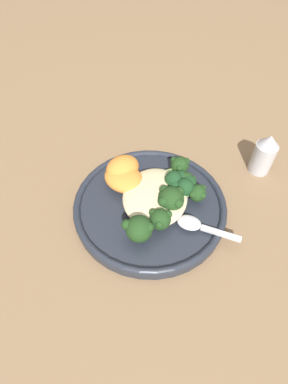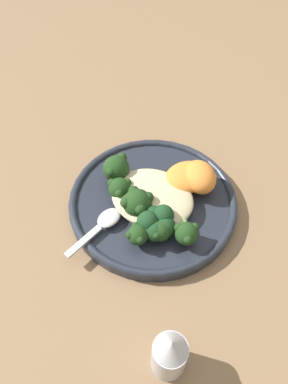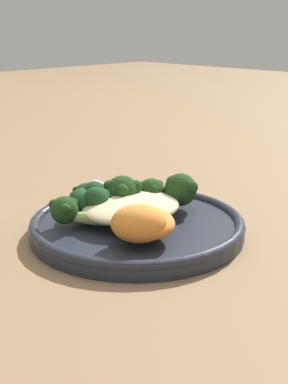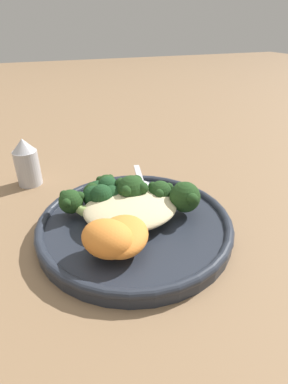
{
  "view_description": "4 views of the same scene",
  "coord_description": "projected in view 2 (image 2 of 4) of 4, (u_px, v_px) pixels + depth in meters",
  "views": [
    {
      "loc": [
        -0.29,
        -0.04,
        0.41
      ],
      "look_at": [
        0.01,
        0.0,
        0.04
      ],
      "focal_mm": 28.0,
      "sensor_mm": 36.0,
      "label": 1
    },
    {
      "loc": [
        0.15,
        -0.31,
        0.46
      ],
      "look_at": [
        -0.0,
        -0.01,
        0.03
      ],
      "focal_mm": 35.0,
      "sensor_mm": 36.0,
      "label": 2
    },
    {
      "loc": [
        0.42,
        0.41,
        0.24
      ],
      "look_at": [
        0.01,
        0.0,
        0.06
      ],
      "focal_mm": 50.0,
      "sensor_mm": 36.0,
      "label": 3
    },
    {
      "loc": [
        0.11,
        0.29,
        0.24
      ],
      "look_at": [
        -0.0,
        -0.0,
        0.06
      ],
      "focal_mm": 28.0,
      "sensor_mm": 36.0,
      "label": 4
    }
  ],
  "objects": [
    {
      "name": "sweet_potato_chunk_1",
      "position": [
        200.0,
        177.0,
        0.55
      ],
      "size": [
        0.07,
        0.07,
        0.04
      ],
      "primitive_type": "ellipsoid",
      "rotation": [
        0.0,
        0.0,
        2.31
      ],
      "color": "orange",
      "rests_on": "plate"
    },
    {
      "name": "broccoli_stalk_2",
      "position": [
        145.0,
        201.0,
        0.52
      ],
      "size": [
        0.08,
        0.1,
        0.04
      ],
      "rotation": [
        0.0,
        0.0,
        4.07
      ],
      "color": "#9EBC66",
      "rests_on": "plate"
    },
    {
      "name": "plate",
      "position": [
        153.0,
        202.0,
        0.56
      ],
      "size": [
        0.25,
        0.25,
        0.02
      ],
      "color": "#232833",
      "rests_on": "ground_plane"
    },
    {
      "name": "broccoli_stalk_5",
      "position": [
        184.0,
        224.0,
        0.51
      ],
      "size": [
        0.08,
        0.09,
        0.03
      ],
      "rotation": [
        0.0,
        0.0,
        5.36
      ],
      "color": "#9EBC66",
      "rests_on": "plate"
    },
    {
      "name": "kale_tuft",
      "position": [
        157.0,
        222.0,
        0.5
      ],
      "size": [
        0.05,
        0.05,
        0.04
      ],
      "color": "#193D1E",
      "rests_on": "plate"
    },
    {
      "name": "sweet_potato_chunk_0",
      "position": [
        187.0,
        177.0,
        0.56
      ],
      "size": [
        0.08,
        0.09,
        0.03
      ],
      "primitive_type": "ellipsoid",
      "rotation": [
        0.0,
        0.0,
        1.05
      ],
      "color": "orange",
      "rests_on": "plate"
    },
    {
      "name": "salt_shaker",
      "position": [
        170.0,
        354.0,
        0.4
      ],
      "size": [
        0.04,
        0.04,
        0.08
      ],
      "color": "#B2B2B7",
      "rests_on": "ground_plane"
    },
    {
      "name": "spoon",
      "position": [
        104.0,
        222.0,
        0.52
      ],
      "size": [
        0.04,
        0.1,
        0.01
      ],
      "rotation": [
        0.0,
        0.0,
        4.47
      ],
      "color": "silver",
      "rests_on": "plate"
    },
    {
      "name": "broccoli_stalk_0",
      "position": [
        124.0,
        171.0,
        0.56
      ],
      "size": [
        0.13,
        0.05,
        0.04
      ],
      "rotation": [
        0.0,
        0.0,
        3.2
      ],
      "color": "#9EBC66",
      "rests_on": "plate"
    },
    {
      "name": "quinoa_mound",
      "position": [
        152.0,
        197.0,
        0.54
      ],
      "size": [
        0.12,
        0.1,
        0.02
      ],
      "primitive_type": "ellipsoid",
      "color": "beige",
      "rests_on": "plate"
    },
    {
      "name": "broccoli_stalk_3",
      "position": [
        148.0,
        224.0,
        0.51
      ],
      "size": [
        0.04,
        0.12,
        0.03
      ],
      "rotation": [
        0.0,
        0.0,
        4.58
      ],
      "color": "#9EBC66",
      "rests_on": "plate"
    },
    {
      "name": "broccoli_stalk_1",
      "position": [
        135.0,
        190.0,
        0.54
      ],
      "size": [
        0.11,
        0.07,
        0.03
      ],
      "rotation": [
        0.0,
        0.0,
        3.6
      ],
      "color": "#9EBC66",
      "rests_on": "plate"
    },
    {
      "name": "broccoli_stalk_4",
      "position": [
        164.0,
        220.0,
        0.51
      ],
      "size": [
        0.04,
        0.1,
        0.03
      ],
      "rotation": [
        0.0,
        0.0,
        4.87
      ],
      "color": "#9EBC66",
      "rests_on": "plate"
    },
    {
      "name": "ground_plane",
      "position": [
        151.0,
        200.0,
        0.57
      ],
      "size": [
        4.0,
        4.0,
        0.0
      ],
      "primitive_type": "plane",
      "color": "#846647"
    }
  ]
}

